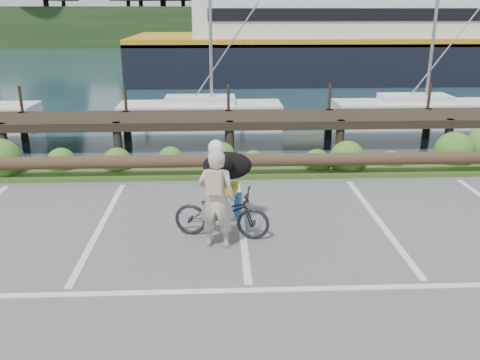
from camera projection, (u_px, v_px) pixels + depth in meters
name	position (u px, v px, depth m)	size (l,w,h in m)	color
ground	(248.00, 276.00, 7.62)	(72.00, 72.00, 0.00)	#565658
harbor_backdrop	(222.00, 33.00, 81.85)	(170.00, 160.00, 30.00)	#1A323F
vegetation_strip	(235.00, 168.00, 12.61)	(34.00, 1.60, 0.10)	#3D5B21
log_rail	(236.00, 179.00, 11.97)	(32.00, 0.30, 0.60)	#443021
bicycle	(222.00, 213.00, 8.82)	(0.59, 1.68, 0.88)	black
cyclist	(217.00, 199.00, 8.32)	(0.62, 0.41, 1.71)	#B9AC9D
dog	(227.00, 166.00, 9.10)	(0.89, 0.43, 0.51)	black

